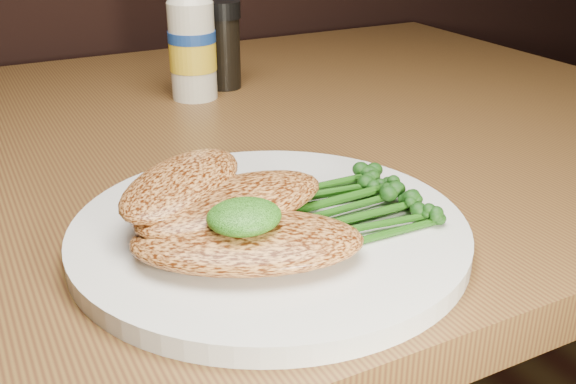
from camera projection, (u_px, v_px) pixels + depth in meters
plate at (270, 232)px, 0.49m from camera, size 0.29×0.29×0.02m
chicken_front at (247, 241)px, 0.44m from camera, size 0.17×0.14×0.02m
chicken_mid at (232, 203)px, 0.47m from camera, size 0.16×0.10×0.02m
chicken_back at (182, 183)px, 0.49m from camera, size 0.14×0.14×0.02m
pesto_front at (244, 216)px, 0.43m from camera, size 0.05×0.05×0.02m
broccolini_bundle at (336, 202)px, 0.50m from camera, size 0.16×0.14×0.02m
mayo_bottle at (191, 32)px, 0.80m from camera, size 0.06×0.06×0.16m
pepper_grinder at (224, 45)px, 0.85m from camera, size 0.05×0.05×0.11m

